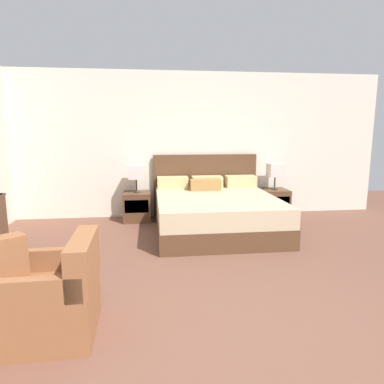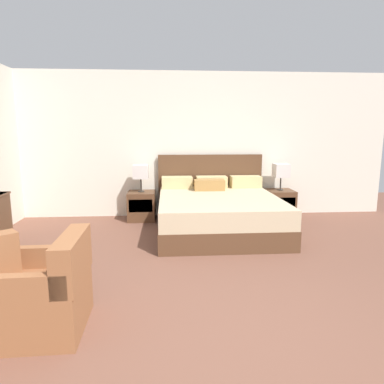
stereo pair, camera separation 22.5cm
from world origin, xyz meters
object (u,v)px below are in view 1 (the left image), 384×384
Objects in this scene: nightstand_left at (137,206)px; table_lamp_right at (275,170)px; nightstand_right at (274,203)px; armchair_companion at (55,299)px; table_lamp_left at (136,172)px; bed at (215,211)px.

table_lamp_right is (2.47, 0.00, 0.60)m from nightstand_left.
armchair_companion is at bearing -131.51° from nightstand_right.
table_lamp_left reaches higher than armchair_companion.
bed is at bearing 56.53° from armchair_companion.
table_lamp_left reaches higher than nightstand_left.
bed is at bearing -30.65° from nightstand_left.
table_lamp_right is 0.62× the size of armchair_companion.
table_lamp_left is at bearing 149.30° from bed.
table_lamp_left reaches higher than nightstand_right.
nightstand_right is 4.48m from armchair_companion.
armchair_companion reaches higher than nightstand_right.
nightstand_right is 1.05× the size of table_lamp_right.
nightstand_left is 1.05× the size of table_lamp_left.
nightstand_right is 2.54m from table_lamp_left.
table_lamp_left is (-1.23, 0.73, 0.54)m from bed.
table_lamp_left is (0.00, 0.00, 0.60)m from nightstand_left.
armchair_companion reaches higher than nightstand_left.
bed is 1.44m from nightstand_right.
nightstand_right is at bearing 30.62° from bed.
nightstand_left is 2.47m from nightstand_right.
armchair_companion is at bearing -98.51° from table_lamp_left.
table_lamp_right reaches higher than nightstand_right.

